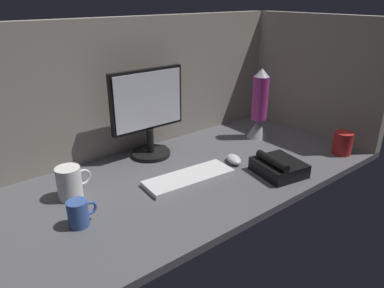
{
  "coord_description": "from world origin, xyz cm",
  "views": [
    {
      "loc": [
        -77.28,
        -106.37,
        69.47
      ],
      "look_at": [
        1.12,
        0.0,
        14.0
      ],
      "focal_mm": 33.72,
      "sensor_mm": 36.0,
      "label": 1
    }
  ],
  "objects_px": {
    "mug_ceramic_blue": "(79,213)",
    "desk_phone": "(278,167)",
    "mug_red_plastic": "(343,143)",
    "keyboard": "(189,178)",
    "monitor": "(148,111)",
    "lava_lamp": "(259,109)",
    "mouse": "(234,159)",
    "mug_ceramic_white": "(70,183)"
  },
  "relations": [
    {
      "from": "keyboard",
      "to": "mug_ceramic_white",
      "type": "bearing_deg",
      "value": 163.37
    },
    {
      "from": "mug_ceramic_blue",
      "to": "mug_ceramic_white",
      "type": "distance_m",
      "value": 0.19
    },
    {
      "from": "monitor",
      "to": "lava_lamp",
      "type": "height_order",
      "value": "monitor"
    },
    {
      "from": "mug_ceramic_blue",
      "to": "desk_phone",
      "type": "relative_size",
      "value": 0.45
    },
    {
      "from": "mug_ceramic_blue",
      "to": "mug_ceramic_white",
      "type": "bearing_deg",
      "value": 76.33
    },
    {
      "from": "monitor",
      "to": "keyboard",
      "type": "bearing_deg",
      "value": -92.0
    },
    {
      "from": "mouse",
      "to": "keyboard",
      "type": "bearing_deg",
      "value": -157.3
    },
    {
      "from": "lava_lamp",
      "to": "keyboard",
      "type": "bearing_deg",
      "value": -165.52
    },
    {
      "from": "keyboard",
      "to": "mug_red_plastic",
      "type": "relative_size",
      "value": 3.52
    },
    {
      "from": "lava_lamp",
      "to": "mug_red_plastic",
      "type": "bearing_deg",
      "value": -69.24
    },
    {
      "from": "mouse",
      "to": "mug_ceramic_white",
      "type": "distance_m",
      "value": 0.69
    },
    {
      "from": "keyboard",
      "to": "monitor",
      "type": "bearing_deg",
      "value": 92.76
    },
    {
      "from": "monitor",
      "to": "mug_ceramic_blue",
      "type": "relative_size",
      "value": 4.04
    },
    {
      "from": "monitor",
      "to": "desk_phone",
      "type": "xyz_separation_m",
      "value": [
        0.31,
        -0.49,
        -0.18
      ]
    },
    {
      "from": "monitor",
      "to": "desk_phone",
      "type": "distance_m",
      "value": 0.61
    },
    {
      "from": "keyboard",
      "to": "lava_lamp",
      "type": "height_order",
      "value": "lava_lamp"
    },
    {
      "from": "mouse",
      "to": "desk_phone",
      "type": "xyz_separation_m",
      "value": [
        0.07,
        -0.19,
        0.01
      ]
    },
    {
      "from": "desk_phone",
      "to": "mouse",
      "type": "bearing_deg",
      "value": 109.97
    },
    {
      "from": "mug_red_plastic",
      "to": "mug_ceramic_blue",
      "type": "bearing_deg",
      "value": 169.38
    },
    {
      "from": "lava_lamp",
      "to": "desk_phone",
      "type": "height_order",
      "value": "lava_lamp"
    },
    {
      "from": "mug_red_plastic",
      "to": "desk_phone",
      "type": "relative_size",
      "value": 0.48
    },
    {
      "from": "mouse",
      "to": "mug_red_plastic",
      "type": "relative_size",
      "value": 0.91
    },
    {
      "from": "mug_red_plastic",
      "to": "desk_phone",
      "type": "distance_m",
      "value": 0.4
    },
    {
      "from": "keyboard",
      "to": "mug_red_plastic",
      "type": "xyz_separation_m",
      "value": [
        0.72,
        -0.24,
        0.04
      ]
    },
    {
      "from": "mug_red_plastic",
      "to": "lava_lamp",
      "type": "bearing_deg",
      "value": 110.76
    },
    {
      "from": "mug_ceramic_blue",
      "to": "mug_red_plastic",
      "type": "xyz_separation_m",
      "value": [
        1.18,
        -0.22,
        0.01
      ]
    },
    {
      "from": "monitor",
      "to": "desk_phone",
      "type": "relative_size",
      "value": 1.83
    },
    {
      "from": "lava_lamp",
      "to": "monitor",
      "type": "bearing_deg",
      "value": 164.07
    },
    {
      "from": "monitor",
      "to": "lava_lamp",
      "type": "bearing_deg",
      "value": -15.93
    },
    {
      "from": "monitor",
      "to": "mug_ceramic_white",
      "type": "distance_m",
      "value": 0.48
    },
    {
      "from": "keyboard",
      "to": "mug_ceramic_white",
      "type": "relative_size",
      "value": 2.88
    },
    {
      "from": "monitor",
      "to": "keyboard",
      "type": "xyz_separation_m",
      "value": [
        -0.01,
        -0.31,
        -0.2
      ]
    },
    {
      "from": "keyboard",
      "to": "mug_ceramic_blue",
      "type": "distance_m",
      "value": 0.47
    },
    {
      "from": "keyboard",
      "to": "mug_ceramic_white",
      "type": "distance_m",
      "value": 0.45
    },
    {
      "from": "monitor",
      "to": "keyboard",
      "type": "relative_size",
      "value": 1.08
    },
    {
      "from": "lava_lamp",
      "to": "mug_ceramic_blue",
      "type": "bearing_deg",
      "value": -170.85
    },
    {
      "from": "mug_ceramic_white",
      "to": "mug_red_plastic",
      "type": "xyz_separation_m",
      "value": [
        1.14,
        -0.41,
        -0.01
      ]
    },
    {
      "from": "mug_ceramic_white",
      "to": "mug_ceramic_blue",
      "type": "bearing_deg",
      "value": -103.67
    },
    {
      "from": "mug_ceramic_blue",
      "to": "monitor",
      "type": "bearing_deg",
      "value": 34.44
    },
    {
      "from": "lava_lamp",
      "to": "desk_phone",
      "type": "distance_m",
      "value": 0.43
    },
    {
      "from": "keyboard",
      "to": "mouse",
      "type": "xyz_separation_m",
      "value": [
        0.25,
        0.0,
        0.01
      ]
    },
    {
      "from": "keyboard",
      "to": "desk_phone",
      "type": "bearing_deg",
      "value": -25.5
    }
  ]
}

